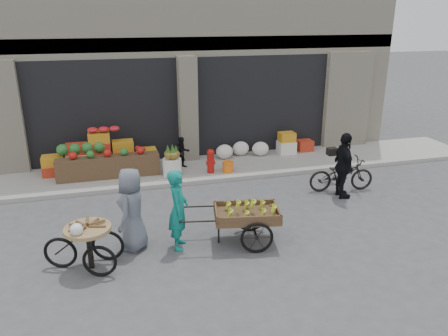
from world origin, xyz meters
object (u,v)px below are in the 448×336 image
object	(u,v)px
bicycle	(341,174)
cyclist	(344,166)
pineapple_bin	(172,167)
vendor_woman	(178,210)
tricycle_cart	(88,241)
banana_cart	(244,212)
orange_bucket	(228,167)
seated_person	(182,152)
vendor_grey	(132,209)
fire_hydrant	(211,160)

from	to	relation	value
bicycle	cyclist	size ratio (longest dim) A/B	1.01
pineapple_bin	vendor_woman	bearing A→B (deg)	-96.84
pineapple_bin	tricycle_cart	xyz separation A→B (m)	(-2.17, -4.14, 0.20)
vendor_woman	bicycle	size ratio (longest dim) A/B	0.96
banana_cart	cyclist	xyz separation A→B (m)	(3.11, 1.57, 0.18)
orange_bucket	banana_cart	world-z (taller)	banana_cart
tricycle_cart	seated_person	bearing A→B (deg)	77.50
vendor_grey	cyclist	world-z (taller)	cyclist
orange_bucket	tricycle_cart	size ratio (longest dim) A/B	0.22
pineapple_bin	orange_bucket	bearing A→B (deg)	-3.58
orange_bucket	cyclist	xyz separation A→B (m)	(2.37, -2.28, 0.58)
orange_bucket	vendor_grey	bearing A→B (deg)	-129.98
seated_person	cyclist	distance (m)	4.66
banana_cart	fire_hydrant	bearing A→B (deg)	97.02
pineapple_bin	orange_bucket	distance (m)	1.61
cyclist	banana_cart	bearing A→B (deg)	124.85
pineapple_bin	bicycle	distance (m)	4.62
seated_person	tricycle_cart	xyz separation A→B (m)	(-2.57, -4.74, -0.02)
tricycle_cart	bicycle	xyz separation A→B (m)	(6.34, 2.16, -0.11)
tricycle_cart	cyclist	xyz separation A→B (m)	(6.14, 1.76, 0.28)
tricycle_cart	vendor_grey	world-z (taller)	vendor_grey
banana_cart	bicycle	bearing A→B (deg)	41.34
banana_cart	vendor_grey	distance (m)	2.23
pineapple_bin	tricycle_cart	distance (m)	4.68
fire_hydrant	pineapple_bin	bearing A→B (deg)	177.40
bicycle	orange_bucket	bearing A→B (deg)	61.89
fire_hydrant	seated_person	size ratio (longest dim) A/B	0.76
pineapple_bin	bicycle	world-z (taller)	bicycle
vendor_woman	bicycle	world-z (taller)	vendor_woman
banana_cart	tricycle_cart	size ratio (longest dim) A/B	1.59
seated_person	vendor_grey	world-z (taller)	vendor_grey
bicycle	seated_person	bearing A→B (deg)	63.68
pineapple_bin	fire_hydrant	xyz separation A→B (m)	(1.10, -0.05, 0.13)
banana_cart	bicycle	distance (m)	3.86
bicycle	fire_hydrant	bearing A→B (deg)	65.91
vendor_grey	bicycle	world-z (taller)	vendor_grey
vendor_woman	bicycle	xyz separation A→B (m)	(4.63, 1.83, -0.37)
vendor_woman	tricycle_cart	size ratio (longest dim) A/B	1.13
bicycle	cyclist	world-z (taller)	cyclist
pineapple_bin	orange_bucket	world-z (taller)	pineapple_bin
vendor_woman	vendor_grey	bearing A→B (deg)	91.46
banana_cart	vendor_grey	xyz separation A→B (m)	(-2.19, 0.36, 0.17)
pineapple_bin	banana_cart	distance (m)	4.06
pineapple_bin	vendor_woman	world-z (taller)	vendor_woman
seated_person	banana_cart	distance (m)	4.58
tricycle_cart	cyclist	distance (m)	6.39
pineapple_bin	tricycle_cart	size ratio (longest dim) A/B	0.36
pineapple_bin	vendor_woman	size ratio (longest dim) A/B	0.32
orange_bucket	vendor_grey	xyz separation A→B (m)	(-2.93, -3.50, 0.57)
tricycle_cart	orange_bucket	bearing A→B (deg)	62.94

